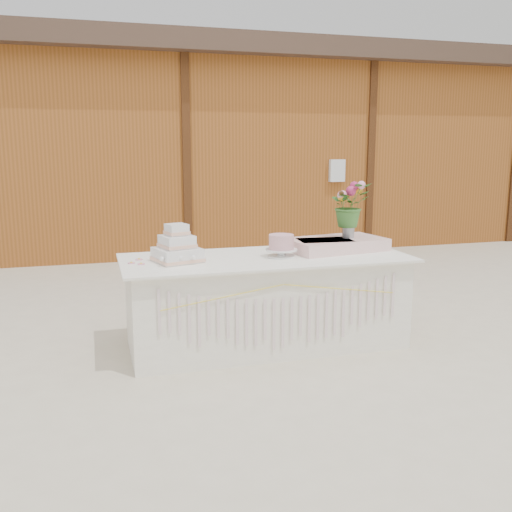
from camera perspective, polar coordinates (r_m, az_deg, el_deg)
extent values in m
plane|color=beige|center=(4.98, 0.97, -8.80)|extent=(80.00, 80.00, 0.00)
cube|color=brown|center=(10.57, -8.74, 9.81)|extent=(12.00, 4.00, 3.00)
cube|color=#3F2D23|center=(10.67, -9.00, 18.70)|extent=(12.60, 4.60, 0.30)
cube|color=white|center=(4.86, 0.98, -4.64)|extent=(2.28, 0.88, 0.75)
cube|color=white|center=(4.77, 1.00, -0.18)|extent=(2.40, 1.00, 0.02)
cube|color=white|center=(4.60, -7.87, 0.12)|extent=(0.40, 0.40, 0.11)
cube|color=#F9BA9D|center=(4.60, -7.86, -0.29)|extent=(0.42, 0.42, 0.03)
cube|color=white|center=(4.58, -7.91, 1.43)|extent=(0.29, 0.29, 0.10)
cube|color=#F9BA9D|center=(4.58, -7.90, 1.08)|extent=(0.30, 0.30, 0.03)
cube|color=white|center=(4.56, -7.94, 2.62)|extent=(0.19, 0.19, 0.09)
cube|color=#F9BA9D|center=(4.57, -7.93, 2.33)|extent=(0.20, 0.20, 0.03)
cylinder|color=white|center=(4.75, 2.54, -0.03)|extent=(0.23, 0.23, 0.01)
cylinder|color=white|center=(4.75, 2.55, 0.31)|extent=(0.07, 0.07, 0.04)
cylinder|color=white|center=(4.74, 2.55, 0.63)|extent=(0.26, 0.26, 0.01)
cylinder|color=#C28C94|center=(4.73, 2.55, 1.43)|extent=(0.21, 0.21, 0.12)
cube|color=#FFD5CD|center=(5.11, 7.99, 1.17)|extent=(0.91, 0.62, 0.11)
cylinder|color=#A5A6AA|center=(5.14, 9.22, 2.62)|extent=(0.11, 0.11, 0.15)
imported|color=#3A6F2C|center=(5.11, 9.31, 5.62)|extent=(0.40, 0.37, 0.39)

